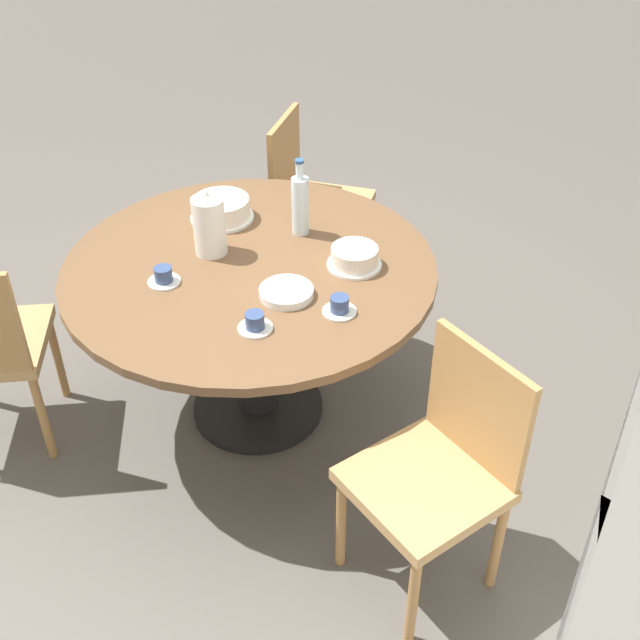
{
  "coord_description": "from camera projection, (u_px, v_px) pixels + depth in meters",
  "views": [
    {
      "loc": [
        1.68,
        1.85,
        2.32
      ],
      "look_at": [
        0.0,
        0.35,
        0.64
      ],
      "focal_mm": 45.0,
      "sensor_mm": 36.0,
      "label": 1
    }
  ],
  "objects": [
    {
      "name": "cake_second",
      "position": [
        354.0,
        258.0,
        2.92
      ],
      "size": [
        0.2,
        0.2,
        0.08
      ],
      "color": "white",
      "rests_on": "dining_table"
    },
    {
      "name": "coffee_pot",
      "position": [
        209.0,
        224.0,
        2.95
      ],
      "size": [
        0.12,
        0.12,
        0.26
      ],
      "color": "white",
      "rests_on": "dining_table"
    },
    {
      "name": "plate_stack",
      "position": [
        286.0,
        292.0,
        2.78
      ],
      "size": [
        0.19,
        0.19,
        0.03
      ],
      "color": "white",
      "rests_on": "dining_table"
    },
    {
      "name": "chair_a",
      "position": [
        312.0,
        199.0,
        3.88
      ],
      "size": [
        0.56,
        0.56,
        0.87
      ],
      "rotation": [
        0.0,
        0.0,
        3.59
      ],
      "color": "#A87A47",
      "rests_on": "ground_plane"
    },
    {
      "name": "water_bottle",
      "position": [
        300.0,
        204.0,
        3.06
      ],
      "size": [
        0.07,
        0.07,
        0.31
      ],
      "color": "silver",
      "rests_on": "dining_table"
    },
    {
      "name": "cup_c",
      "position": [
        339.0,
        306.0,
        2.69
      ],
      "size": [
        0.12,
        0.12,
        0.06
      ],
      "color": "silver",
      "rests_on": "dining_table"
    },
    {
      "name": "dining_table",
      "position": [
        251.0,
        295.0,
        3.03
      ],
      "size": [
        1.38,
        1.38,
        0.72
      ],
      "color": "black",
      "rests_on": "ground_plane"
    },
    {
      "name": "cake_main",
      "position": [
        222.0,
        209.0,
        3.2
      ],
      "size": [
        0.25,
        0.25,
        0.09
      ],
      "color": "white",
      "rests_on": "dining_table"
    },
    {
      "name": "cup_b",
      "position": [
        255.0,
        323.0,
        2.62
      ],
      "size": [
        0.12,
        0.12,
        0.06
      ],
      "color": "silver",
      "rests_on": "dining_table"
    },
    {
      "name": "cup_a",
      "position": [
        164.0,
        277.0,
        2.84
      ],
      "size": [
        0.12,
        0.12,
        0.06
      ],
      "color": "silver",
      "rests_on": "dining_table"
    },
    {
      "name": "ground_plane",
      "position": [
        258.0,
        409.0,
        3.38
      ],
      "size": [
        14.0,
        14.0,
        0.0
      ],
      "primitive_type": "plane",
      "color": "#56514C"
    },
    {
      "name": "chair_c",
      "position": [
        439.0,
        468.0,
        2.48
      ],
      "size": [
        0.5,
        0.5,
        0.87
      ],
      "rotation": [
        0.0,
        0.0,
        7.63
      ],
      "color": "#A87A47",
      "rests_on": "ground_plane"
    }
  ]
}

